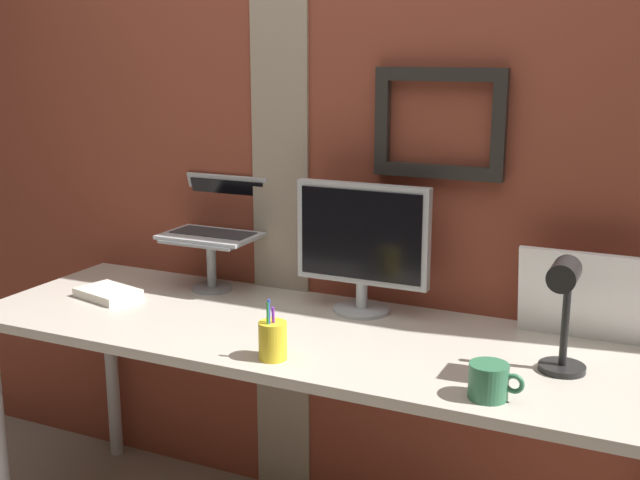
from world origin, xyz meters
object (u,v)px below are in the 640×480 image
(monitor, at_px, (362,240))
(pen_cup, at_px, (273,340))
(laptop, at_px, (220,219))
(whiteboard_panel, at_px, (583,296))
(coffee_mug, at_px, (489,381))
(desk_lamp, at_px, (564,305))

(monitor, distance_m, pen_cup, 0.50)
(laptop, relative_size, whiteboard_panel, 0.90)
(monitor, bearing_deg, whiteboard_panel, 2.42)
(monitor, distance_m, whiteboard_panel, 0.67)
(coffee_mug, bearing_deg, laptop, 153.52)
(desk_lamp, bearing_deg, coffee_mug, -124.85)
(whiteboard_panel, relative_size, coffee_mug, 2.70)
(laptop, bearing_deg, coffee_mug, -26.48)
(desk_lamp, relative_size, coffee_mug, 2.40)
(coffee_mug, bearing_deg, whiteboard_panel, 73.88)
(monitor, distance_m, laptop, 0.56)
(whiteboard_panel, bearing_deg, pen_cup, -145.57)
(coffee_mug, bearing_deg, pen_cup, -179.95)
(whiteboard_panel, xyz_separation_m, coffee_mug, (-0.14, -0.50, -0.09))
(monitor, bearing_deg, pen_cup, -97.87)
(laptop, xyz_separation_m, desk_lamp, (1.20, -0.34, -0.04))
(monitor, relative_size, coffee_mug, 3.26)
(desk_lamp, height_order, pen_cup, desk_lamp)
(whiteboard_panel, height_order, pen_cup, whiteboard_panel)
(laptop, xyz_separation_m, coffee_mug, (1.07, -0.53, -0.19))
(monitor, bearing_deg, desk_lamp, -23.23)
(laptop, relative_size, desk_lamp, 1.01)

